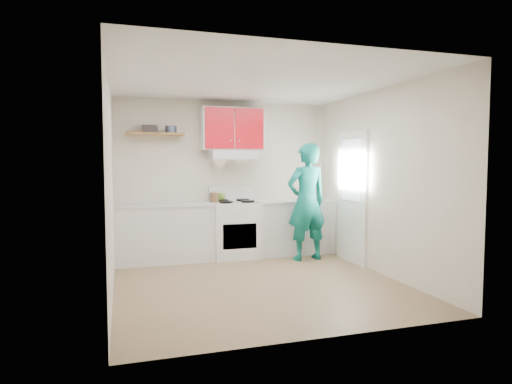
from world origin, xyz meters
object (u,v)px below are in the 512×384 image
object	(u,v)px
stove	(235,230)
tin	(171,129)
kettle	(220,197)
crock	(214,198)
person	(307,202)

from	to	relation	value
stove	tin	size ratio (longest dim) A/B	5.13
tin	kettle	size ratio (longest dim) A/B	1.02
tin	crock	size ratio (longest dim) A/B	1.02
stove	tin	world-z (taller)	tin
stove	tin	xyz separation A→B (m)	(-1.01, 0.14, 1.63)
kettle	tin	bearing A→B (deg)	173.10
person	stove	bearing A→B (deg)	-32.21
stove	tin	bearing A→B (deg)	172.16
crock	person	distance (m)	1.51
stove	kettle	bearing A→B (deg)	150.52
tin	kettle	distance (m)	1.35
kettle	person	bearing A→B (deg)	-32.50
stove	crock	distance (m)	0.63
crock	tin	bearing A→B (deg)	172.76
stove	crock	size ratio (longest dim) A/B	5.20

